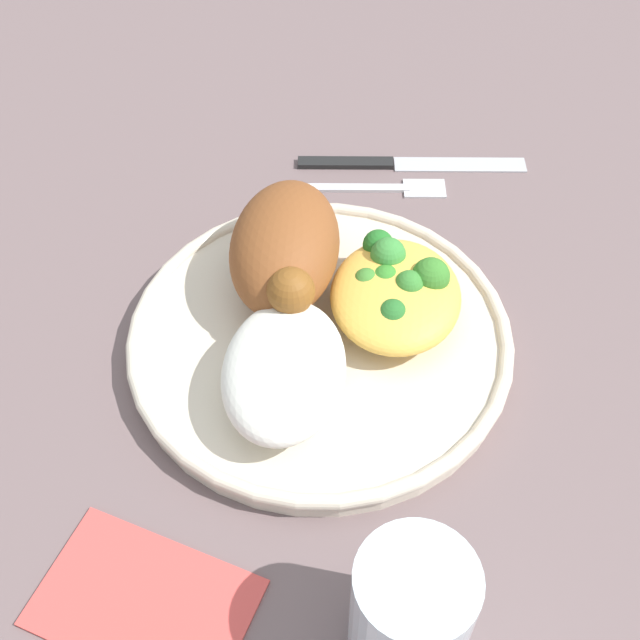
% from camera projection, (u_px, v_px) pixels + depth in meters
% --- Properties ---
extents(ground_plane, '(2.00, 2.00, 0.00)m').
position_uv_depth(ground_plane, '(320.00, 348.00, 0.56)').
color(ground_plane, '#6B5758').
extents(plate, '(0.26, 0.26, 0.02)m').
position_uv_depth(plate, '(320.00, 338.00, 0.56)').
color(plate, beige).
rests_on(plate, ground_plane).
extents(roasted_chicken, '(0.13, 0.07, 0.06)m').
position_uv_depth(roasted_chicken, '(285.00, 249.00, 0.55)').
color(roasted_chicken, brown).
rests_on(roasted_chicken, plate).
extents(rice_pile, '(0.11, 0.08, 0.04)m').
position_uv_depth(rice_pile, '(284.00, 370.00, 0.50)').
color(rice_pile, white).
rests_on(rice_pile, plate).
extents(mac_cheese_with_broccoli, '(0.10, 0.09, 0.04)m').
position_uv_depth(mac_cheese_with_broccoli, '(396.00, 290.00, 0.55)').
color(mac_cheese_with_broccoli, '#F0B447').
rests_on(mac_cheese_with_broccoli, plate).
extents(fork, '(0.03, 0.14, 0.01)m').
position_uv_depth(fork, '(370.00, 187.00, 0.67)').
color(fork, silver).
rests_on(fork, ground_plane).
extents(knife, '(0.03, 0.19, 0.01)m').
position_uv_depth(knife, '(393.00, 162.00, 0.69)').
color(knife, black).
rests_on(knife, ground_plane).
extents(water_glass, '(0.06, 0.06, 0.08)m').
position_uv_depth(water_glass, '(411.00, 612.00, 0.40)').
color(water_glass, silver).
rests_on(water_glass, ground_plane).
extents(napkin, '(0.10, 0.13, 0.00)m').
position_uv_depth(napkin, '(144.00, 602.00, 0.45)').
color(napkin, '#DB4C47').
rests_on(napkin, ground_plane).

